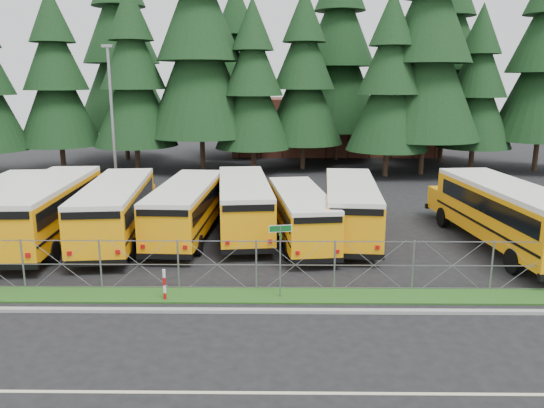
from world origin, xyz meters
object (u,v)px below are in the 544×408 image
Objects in this scene: bus_5 at (300,216)px; light_standard at (112,118)px; striped_bollard at (164,285)px; street_sign at (280,246)px; bus_1 at (50,211)px; bus_4 at (244,206)px; bus_3 at (188,210)px; bus_6 at (350,209)px; bus_east at (503,216)px; bus_2 at (117,211)px; bus_0 at (6,210)px.

light_standard reaches higher than bus_5.
street_sign is at bearing 3.85° from striped_bollard.
bus_1 is 9.70m from bus_4.
bus_4 is (2.83, 0.78, 0.03)m from bus_3.
bus_3 is at bearing -170.68° from bus_4.
bus_4 is at bearing 178.50° from bus_6.
bus_5 is at bearing 82.10° from street_sign.
bus_5 is (5.74, -0.81, -0.10)m from bus_3.
bus_5 is 9.72m from bus_east.
bus_5 is at bearing -5.34° from bus_3.
bus_4 is 1.00× the size of bus_6.
bus_6 is 17.28m from light_standard.
bus_5 reaches higher than striped_bollard.
bus_5 is at bearing -37.76° from light_standard.
bus_3 is 2.93m from bus_4.
bus_4 is at bearing 7.67° from bus_2.
striped_bollard is 0.12× the size of light_standard.
bus_0 is 16.09m from street_sign.
street_sign is (-1.01, -7.25, 0.74)m from bus_5.
striped_bollard is (-2.33, -9.13, -0.83)m from bus_4.
bus_6 is at bearing 12.79° from bus_5.
bus_3 is (6.70, 1.00, -0.15)m from bus_1.
street_sign is at bearing -105.15° from bus_5.
bus_6 is at bearing -1.58° from bus_2.
bus_4 is 3.32m from bus_5.
bus_1 is 1.17× the size of light_standard.
striped_bollard is at bearing -127.93° from bus_6.
bus_3 is 8.90× the size of striped_bollard.
bus_4 is (9.53, 1.78, -0.12)m from bus_1.
bus_2 is at bearing -172.71° from bus_4.
bus_east is 10.03× the size of striped_bollard.
bus_1 is 10.26m from light_standard.
bus_5 is at bearing -155.04° from bus_6.
bus_2 is 10.99m from street_sign.
bus_6 reaches higher than striped_bollard.
bus_2 reaches higher than street_sign.
bus_2 is 18.87m from bus_east.
bus_4 is at bearing 144.08° from bus_5.
bus_6 is 9.01m from street_sign.
light_standard is (-21.62, 10.28, 3.92)m from bus_east.
bus_1 reaches higher than striped_bollard.
bus_4 is (12.16, 1.04, 0.01)m from bus_0.
bus_2 is 0.94× the size of bus_east.
street_sign is at bearing -155.29° from bus_east.
bus_1 is at bearing 134.44° from striped_bollard.
bus_4 reaches higher than bus_6.
bus_2 is 1.03× the size of bus_4.
bus_0 is at bearing 170.78° from bus_east.
bus_2 is at bearing -73.10° from light_standard.
light_standard is (-6.72, 16.80, 4.90)m from striped_bollard.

